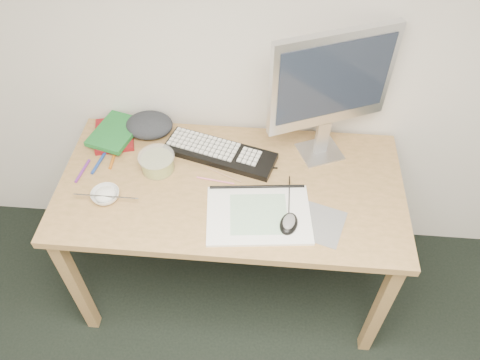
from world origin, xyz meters
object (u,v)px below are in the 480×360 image
at_px(monitor, 332,84).
at_px(sketchpad, 259,215).
at_px(rice_bowl, 106,195).
at_px(desk, 231,197).
at_px(keyboard, 220,153).

bearing_deg(monitor, sketchpad, -146.59).
bearing_deg(sketchpad, rice_bowl, 170.60).
bearing_deg(rice_bowl, sketchpad, -3.36).
relative_size(desk, sketchpad, 3.55).
bearing_deg(keyboard, monitor, 23.71).
distance_m(desk, rice_bowl, 0.51).
height_order(monitor, rice_bowl, monitor).
height_order(desk, sketchpad, sketchpad).
distance_m(keyboard, rice_bowl, 0.50).
bearing_deg(desk, keyboard, 111.38).
bearing_deg(sketchpad, keyboard, 114.55).
bearing_deg(rice_bowl, desk, 13.72).
height_order(desk, monitor, monitor).
distance_m(sketchpad, keyboard, 0.36).
distance_m(desk, monitor, 0.61).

